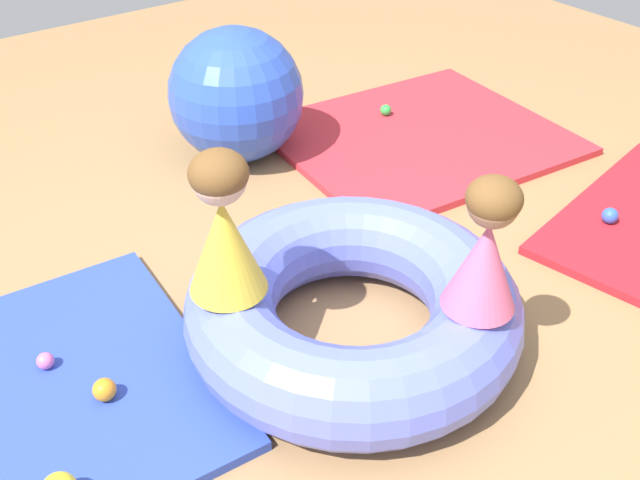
% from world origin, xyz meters
% --- Properties ---
extents(ground_plane, '(8.00, 8.00, 0.00)m').
position_xyz_m(ground_plane, '(0.00, 0.00, 0.00)').
color(ground_plane, '#9E7549').
extents(gym_mat_near_right, '(1.61, 1.42, 0.04)m').
position_xyz_m(gym_mat_near_right, '(1.39, 1.00, 0.02)').
color(gym_mat_near_right, red).
rests_on(gym_mat_near_right, ground).
extents(inflatable_cushion, '(1.23, 1.23, 0.33)m').
position_xyz_m(inflatable_cushion, '(0.09, -0.03, 0.17)').
color(inflatable_cushion, '#6070E5').
rests_on(inflatable_cushion, ground).
extents(child_in_yellow, '(0.28, 0.28, 0.52)m').
position_xyz_m(child_in_yellow, '(-0.31, 0.15, 0.59)').
color(child_in_yellow, yellow).
rests_on(child_in_yellow, inflatable_cushion).
extents(child_in_pink, '(0.35, 0.35, 0.48)m').
position_xyz_m(child_in_pink, '(0.31, -0.42, 0.57)').
color(child_in_pink, '#E5608E').
rests_on(child_in_pink, inflatable_cushion).
extents(play_ball_green, '(0.06, 0.06, 0.06)m').
position_xyz_m(play_ball_green, '(1.40, 1.29, 0.07)').
color(play_ball_green, green).
rests_on(play_ball_green, gym_mat_near_right).
extents(play_ball_blue, '(0.07, 0.07, 0.07)m').
position_xyz_m(play_ball_blue, '(1.49, -0.16, 0.08)').
color(play_ball_blue, blue).
rests_on(play_ball_blue, gym_mat_center_rear).
extents(play_ball_orange, '(0.08, 0.08, 0.08)m').
position_xyz_m(play_ball_orange, '(-0.78, 0.21, 0.08)').
color(play_ball_orange, orange).
rests_on(play_ball_orange, gym_mat_far_right).
extents(play_ball_pink, '(0.06, 0.06, 0.06)m').
position_xyz_m(play_ball_pink, '(-0.89, 0.47, 0.07)').
color(play_ball_pink, pink).
rests_on(play_ball_pink, gym_mat_far_right).
extents(exercise_ball_large, '(0.69, 0.69, 0.69)m').
position_xyz_m(exercise_ball_large, '(0.51, 1.45, 0.35)').
color(exercise_ball_large, blue).
rests_on(exercise_ball_large, ground).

